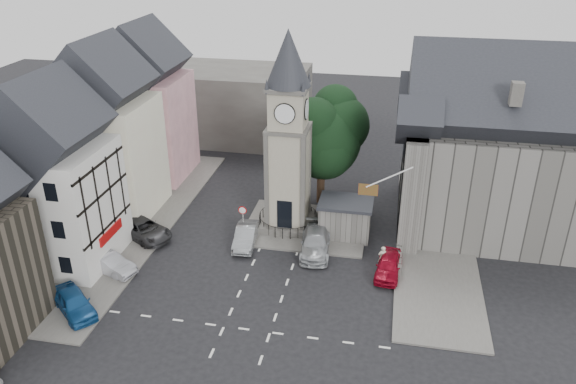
% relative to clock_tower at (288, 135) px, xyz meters
% --- Properties ---
extents(ground, '(120.00, 120.00, 0.00)m').
position_rel_clock_tower_xyz_m(ground, '(0.00, -7.99, -8.12)').
color(ground, black).
rests_on(ground, ground).
extents(pavement_west, '(6.00, 30.00, 0.14)m').
position_rel_clock_tower_xyz_m(pavement_west, '(-12.50, -1.99, -8.05)').
color(pavement_west, '#595651').
rests_on(pavement_west, ground).
extents(pavement_east, '(6.00, 26.00, 0.14)m').
position_rel_clock_tower_xyz_m(pavement_east, '(12.00, 0.01, -8.05)').
color(pavement_east, '#595651').
rests_on(pavement_east, ground).
extents(central_island, '(10.00, 8.00, 0.16)m').
position_rel_clock_tower_xyz_m(central_island, '(1.50, 0.01, -8.04)').
color(central_island, '#595651').
rests_on(central_island, ground).
extents(road_markings, '(20.00, 8.00, 0.01)m').
position_rel_clock_tower_xyz_m(road_markings, '(0.00, -13.49, -8.12)').
color(road_markings, silver).
rests_on(road_markings, ground).
extents(clock_tower, '(4.86, 4.86, 16.25)m').
position_rel_clock_tower_xyz_m(clock_tower, '(0.00, 0.00, 0.00)').
color(clock_tower, '#4C4944').
rests_on(clock_tower, ground).
extents(stone_shelter, '(4.30, 3.30, 3.08)m').
position_rel_clock_tower_xyz_m(stone_shelter, '(4.80, -0.49, -6.57)').
color(stone_shelter, '#575550').
rests_on(stone_shelter, ground).
extents(town_tree, '(7.20, 7.20, 10.80)m').
position_rel_clock_tower_xyz_m(town_tree, '(2.00, 5.01, -1.15)').
color(town_tree, black).
rests_on(town_tree, ground).
extents(warning_sign_post, '(0.70, 0.19, 2.85)m').
position_rel_clock_tower_xyz_m(warning_sign_post, '(-3.20, -2.56, -6.09)').
color(warning_sign_post, black).
rests_on(warning_sign_post, ground).
extents(terrace_pink, '(8.10, 7.60, 12.80)m').
position_rel_clock_tower_xyz_m(terrace_pink, '(-15.50, 8.01, -1.54)').
color(terrace_pink, '#B77E88').
rests_on(terrace_pink, ground).
extents(terrace_cream, '(8.10, 7.60, 12.80)m').
position_rel_clock_tower_xyz_m(terrace_cream, '(-15.50, 0.01, -1.54)').
color(terrace_cream, '#EDE3C6').
rests_on(terrace_cream, ground).
extents(terrace_tudor, '(8.10, 7.60, 12.00)m').
position_rel_clock_tower_xyz_m(terrace_tudor, '(-15.50, -7.99, -1.93)').
color(terrace_tudor, silver).
rests_on(terrace_tudor, ground).
extents(backdrop_west, '(20.00, 10.00, 8.00)m').
position_rel_clock_tower_xyz_m(backdrop_west, '(-12.00, 20.01, -4.12)').
color(backdrop_west, '#4C4944').
rests_on(backdrop_west, ground).
extents(east_building, '(14.40, 11.40, 12.60)m').
position_rel_clock_tower_xyz_m(east_building, '(15.59, 3.01, -1.86)').
color(east_building, '#575550').
rests_on(east_building, ground).
extents(east_boundary_wall, '(0.40, 16.00, 0.90)m').
position_rel_clock_tower_xyz_m(east_boundary_wall, '(9.20, 2.01, -7.67)').
color(east_boundary_wall, '#575550').
rests_on(east_boundary_wall, ground).
extents(flagpole, '(3.68, 0.10, 2.74)m').
position_rel_clock_tower_xyz_m(flagpole, '(8.00, -3.99, -1.12)').
color(flagpole, white).
rests_on(flagpole, ground).
extents(car_west_blue, '(4.57, 4.27, 1.52)m').
position_rel_clock_tower_xyz_m(car_west_blue, '(-11.50, -13.99, -7.36)').
color(car_west_blue, '#184B86').
rests_on(car_west_blue, ground).
extents(car_west_silver, '(4.54, 2.78, 1.41)m').
position_rel_clock_tower_xyz_m(car_west_silver, '(-11.50, -9.18, -7.41)').
color(car_west_silver, '#A1A2A9').
rests_on(car_west_silver, ground).
extents(car_west_grey, '(5.87, 4.82, 1.49)m').
position_rel_clock_tower_xyz_m(car_west_grey, '(-11.14, -4.04, -7.38)').
color(car_west_grey, '#2A2B2D').
rests_on(car_west_grey, ground).
extents(car_island_silver, '(1.99, 4.58, 1.47)m').
position_rel_clock_tower_xyz_m(car_island_silver, '(-2.74, -3.49, -7.39)').
color(car_island_silver, gray).
rests_on(car_island_silver, ground).
extents(car_island_east, '(2.73, 5.64, 1.58)m').
position_rel_clock_tower_xyz_m(car_island_east, '(2.83, -3.49, -7.33)').
color(car_island_east, '#9EA2A6').
rests_on(car_island_east, ground).
extents(car_east_red, '(2.11, 4.42, 1.46)m').
position_rel_clock_tower_xyz_m(car_east_red, '(8.50, -5.54, -7.39)').
color(car_east_red, maroon).
rests_on(car_east_red, ground).
extents(pedestrian, '(0.79, 0.67, 1.84)m').
position_rel_clock_tower_xyz_m(pedestrian, '(8.00, -4.84, -7.20)').
color(pedestrian, beige).
rests_on(pedestrian, ground).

